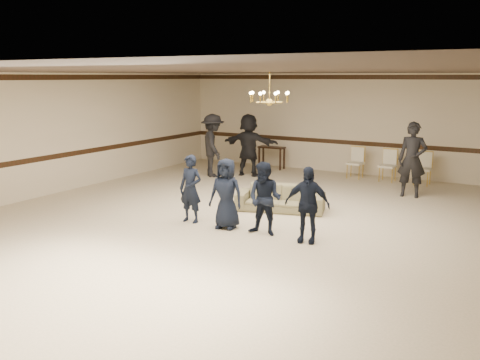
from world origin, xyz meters
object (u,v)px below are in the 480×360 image
(banquet_chair_left, at_px, (355,163))
(chandelier, at_px, (270,87))
(boy_b, at_px, (226,194))
(adult_right, at_px, (412,160))
(adult_mid, at_px, (249,145))
(banquet_chair_right, at_px, (423,169))
(settee, at_px, (280,198))
(adult_left, at_px, (213,145))
(boy_c, at_px, (265,199))
(boy_d, at_px, (307,205))
(console_table, at_px, (272,158))
(boy_a, at_px, (191,189))
(banquet_chair_mid, at_px, (388,166))

(banquet_chair_left, bearing_deg, chandelier, -88.30)
(chandelier, relative_size, boy_b, 0.64)
(adult_right, bearing_deg, chandelier, -129.97)
(adult_mid, height_order, banquet_chair_left, adult_mid)
(chandelier, distance_m, banquet_chair_left, 5.78)
(boy_b, distance_m, adult_right, 5.55)
(banquet_chair_left, xyz_separation_m, banquet_chair_right, (2.00, 0.00, 0.00))
(settee, distance_m, adult_left, 4.62)
(boy_b, bearing_deg, boy_c, -7.52)
(chandelier, relative_size, boy_d, 0.64)
(boy_c, distance_m, banquet_chair_left, 6.56)
(boy_c, relative_size, adult_right, 0.75)
(console_table, bearing_deg, boy_d, -58.64)
(boy_a, bearing_deg, adult_left, 116.15)
(boy_b, bearing_deg, boy_a, 172.48)
(boy_d, bearing_deg, adult_left, 127.61)
(chandelier, relative_size, console_table, 1.04)
(adult_right, height_order, console_table, adult_right)
(banquet_chair_left, distance_m, console_table, 3.01)
(banquet_chair_left, bearing_deg, boy_b, -90.30)
(boy_b, bearing_deg, settee, 72.01)
(adult_left, distance_m, console_table, 2.46)
(boy_b, xyz_separation_m, adult_mid, (-2.44, 5.26, 0.25))
(settee, distance_m, banquet_chair_left, 4.71)
(boy_a, relative_size, banquet_chair_right, 1.54)
(boy_b, bearing_deg, banquet_chair_mid, 68.62)
(chandelier, height_order, boy_b, chandelier)
(banquet_chair_left, distance_m, banquet_chair_right, 2.00)
(boy_b, xyz_separation_m, boy_d, (1.80, 0.00, 0.00))
(chandelier, bearing_deg, console_table, 116.30)
(chandelier, bearing_deg, boy_a, -132.91)
(chandelier, height_order, boy_d, chandelier)
(boy_d, bearing_deg, adult_mid, 118.06)
(adult_left, bearing_deg, banquet_chair_mid, -113.65)
(banquet_chair_mid, xyz_separation_m, console_table, (-4.00, 0.20, -0.10))
(banquet_chair_right, bearing_deg, settee, -118.35)
(adult_mid, bearing_deg, console_table, -98.98)
(boy_c, bearing_deg, boy_b, 176.93)
(adult_left, height_order, banquet_chair_left, adult_left)
(boy_d, relative_size, settee, 0.72)
(chandelier, height_order, boy_a, chandelier)
(banquet_chair_right, bearing_deg, banquet_chair_left, 177.49)
(boy_b, bearing_deg, adult_left, 118.71)
(boy_c, xyz_separation_m, adult_right, (1.76, 4.86, 0.25))
(boy_d, xyz_separation_m, console_table, (-4.18, 6.75, -0.35))
(banquet_chair_mid, bearing_deg, settee, -99.73)
(boy_a, xyz_separation_m, banquet_chair_mid, (2.52, 6.55, -0.26))
(adult_mid, distance_m, adult_right, 5.12)
(boy_a, distance_m, banquet_chair_mid, 7.02)
(settee, xyz_separation_m, banquet_chair_mid, (1.27, 4.69, 0.18))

